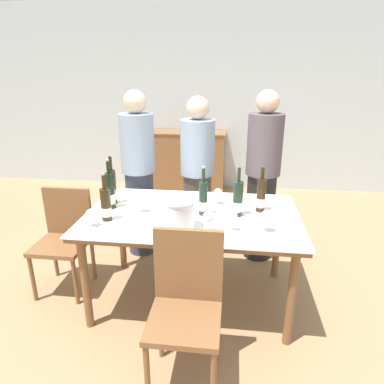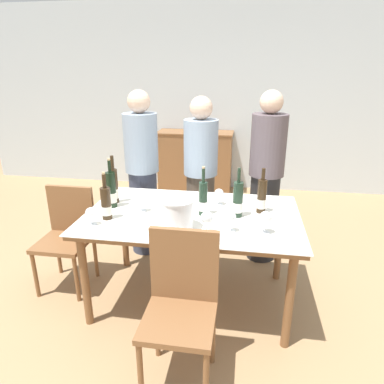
% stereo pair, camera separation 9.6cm
% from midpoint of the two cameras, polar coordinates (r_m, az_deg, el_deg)
% --- Properties ---
extents(ground_plane, '(12.00, 12.00, 0.00)m').
position_cam_midpoint_polar(ground_plane, '(3.05, 0.95, -17.22)').
color(ground_plane, '#A37F56').
extents(back_wall, '(8.00, 0.10, 2.80)m').
position_cam_midpoint_polar(back_wall, '(5.47, 5.79, 15.14)').
color(back_wall, silver).
rests_on(back_wall, ground_plane).
extents(sideboard_cabinet, '(1.15, 0.46, 0.94)m').
position_cam_midpoint_polar(sideboard_cabinet, '(5.38, 1.06, 5.10)').
color(sideboard_cabinet, brown).
rests_on(sideboard_cabinet, ground_plane).
extents(dining_table, '(1.65, 1.03, 0.78)m').
position_cam_midpoint_polar(dining_table, '(2.69, 1.03, -5.10)').
color(dining_table, brown).
rests_on(dining_table, ground_plane).
extents(ice_bucket, '(0.23, 0.23, 0.22)m').
position_cam_midpoint_polar(ice_bucket, '(2.38, -1.24, -3.57)').
color(ice_bucket, white).
rests_on(ice_bucket, dining_table).
extents(wine_bottle_0, '(0.07, 0.07, 0.39)m').
position_cam_midpoint_polar(wine_bottle_0, '(2.59, 2.92, -1.24)').
color(wine_bottle_0, '#1E3323').
rests_on(wine_bottle_0, dining_table).
extents(wine_bottle_1, '(0.07, 0.07, 0.36)m').
position_cam_midpoint_polar(wine_bottle_1, '(2.70, 12.54, -0.83)').
color(wine_bottle_1, '#332314').
rests_on(wine_bottle_1, dining_table).
extents(wine_bottle_2, '(0.08, 0.08, 0.41)m').
position_cam_midpoint_polar(wine_bottle_2, '(2.81, -12.33, 0.20)').
color(wine_bottle_2, black).
rests_on(wine_bottle_2, dining_table).
extents(wine_bottle_3, '(0.08, 0.08, 0.36)m').
position_cam_midpoint_polar(wine_bottle_3, '(2.60, -13.09, -1.93)').
color(wine_bottle_3, '#332314').
rests_on(wine_bottle_3, dining_table).
extents(wine_bottle_4, '(0.08, 0.08, 0.38)m').
position_cam_midpoint_polar(wine_bottle_4, '(2.60, 8.71, -1.42)').
color(wine_bottle_4, '#1E3323').
rests_on(wine_bottle_4, dining_table).
extents(wine_bottle_5, '(0.07, 0.07, 0.40)m').
position_cam_midpoint_polar(wine_bottle_5, '(2.90, -11.94, 0.91)').
color(wine_bottle_5, '#332314').
rests_on(wine_bottle_5, dining_table).
extents(wine_glass_0, '(0.09, 0.09, 0.16)m').
position_cam_midpoint_polar(wine_glass_0, '(2.38, 13.33, -4.25)').
color(wine_glass_0, white).
rests_on(wine_glass_0, dining_table).
extents(wine_glass_1, '(0.08, 0.08, 0.14)m').
position_cam_midpoint_polar(wine_glass_1, '(2.82, 5.50, -0.33)').
color(wine_glass_1, white).
rests_on(wine_glass_1, dining_table).
extents(wine_glass_2, '(0.07, 0.07, 0.15)m').
position_cam_midpoint_polar(wine_glass_2, '(2.36, 7.68, -4.28)').
color(wine_glass_2, white).
rests_on(wine_glass_2, dining_table).
extents(wine_glass_3, '(0.08, 0.08, 0.14)m').
position_cam_midpoint_polar(wine_glass_3, '(2.69, -7.39, -1.27)').
color(wine_glass_3, white).
rests_on(wine_glass_3, dining_table).
extents(wine_glass_4, '(0.09, 0.09, 0.16)m').
position_cam_midpoint_polar(wine_glass_4, '(2.31, 3.71, -4.37)').
color(wine_glass_4, white).
rests_on(wine_glass_4, dining_table).
extents(wine_glass_5, '(0.08, 0.08, 0.13)m').
position_cam_midpoint_polar(wine_glass_5, '(2.53, -15.48, -3.47)').
color(wine_glass_5, white).
rests_on(wine_glass_5, dining_table).
extents(chair_left_end, '(0.42, 0.42, 0.88)m').
position_cam_midpoint_polar(chair_left_end, '(3.19, -19.23, -6.09)').
color(chair_left_end, brown).
rests_on(chair_left_end, ground_plane).
extents(chair_near_front, '(0.42, 0.42, 0.96)m').
position_cam_midpoint_polar(chair_near_front, '(2.13, -0.43, -17.39)').
color(chair_near_front, brown).
rests_on(chair_near_front, ground_plane).
extents(person_host, '(0.33, 0.33, 1.66)m').
position_cam_midpoint_polar(person_host, '(3.46, -7.46, 2.81)').
color(person_host, '#383F56').
rests_on(person_host, ground_plane).
extents(person_guest_left, '(0.33, 0.33, 1.61)m').
position_cam_midpoint_polar(person_guest_left, '(3.40, 2.25, 2.14)').
color(person_guest_left, '#51473D').
rests_on(person_guest_left, ground_plane).
extents(person_guest_right, '(0.33, 0.33, 1.67)m').
position_cam_midpoint_polar(person_guest_right, '(3.37, 12.99, 2.04)').
color(person_guest_right, '#262628').
rests_on(person_guest_right, ground_plane).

